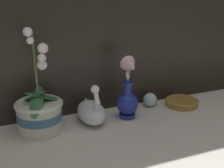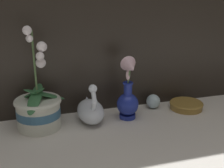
{
  "view_description": "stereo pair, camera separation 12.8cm",
  "coord_description": "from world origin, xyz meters",
  "px_view_note": "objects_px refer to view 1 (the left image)",
  "views": [
    {
      "loc": [
        -0.49,
        -1.01,
        0.58
      ],
      "look_at": [
        -0.02,
        0.1,
        0.16
      ],
      "focal_mm": 50.0,
      "sensor_mm": 36.0,
      "label": 1
    },
    {
      "loc": [
        -0.37,
        -1.06,
        0.58
      ],
      "look_at": [
        -0.02,
        0.1,
        0.16
      ],
      "focal_mm": 50.0,
      "sensor_mm": 36.0,
      "label": 2
    }
  ],
  "objects_px": {
    "amber_dish": "(182,102)",
    "blue_vase": "(128,95)",
    "orchid_potted_plant": "(39,112)",
    "swan_figurine": "(91,111)",
    "glass_sphere": "(150,100)"
  },
  "relations": [
    {
      "from": "blue_vase",
      "to": "glass_sphere",
      "type": "height_order",
      "value": "blue_vase"
    },
    {
      "from": "amber_dish",
      "to": "blue_vase",
      "type": "bearing_deg",
      "value": -175.51
    },
    {
      "from": "amber_dish",
      "to": "glass_sphere",
      "type": "bearing_deg",
      "value": 160.53
    },
    {
      "from": "blue_vase",
      "to": "amber_dish",
      "type": "bearing_deg",
      "value": 4.49
    },
    {
      "from": "swan_figurine",
      "to": "amber_dish",
      "type": "height_order",
      "value": "swan_figurine"
    },
    {
      "from": "blue_vase",
      "to": "amber_dish",
      "type": "relative_size",
      "value": 1.78
    },
    {
      "from": "orchid_potted_plant",
      "to": "swan_figurine",
      "type": "height_order",
      "value": "orchid_potted_plant"
    },
    {
      "from": "swan_figurine",
      "to": "glass_sphere",
      "type": "bearing_deg",
      "value": 9.84
    },
    {
      "from": "orchid_potted_plant",
      "to": "swan_figurine",
      "type": "xyz_separation_m",
      "value": [
        0.21,
        -0.0,
        -0.03
      ]
    },
    {
      "from": "orchid_potted_plant",
      "to": "swan_figurine",
      "type": "bearing_deg",
      "value": -0.92
    },
    {
      "from": "orchid_potted_plant",
      "to": "glass_sphere",
      "type": "distance_m",
      "value": 0.52
    },
    {
      "from": "glass_sphere",
      "to": "orchid_potted_plant",
      "type": "bearing_deg",
      "value": -174.47
    },
    {
      "from": "orchid_potted_plant",
      "to": "blue_vase",
      "type": "xyz_separation_m",
      "value": [
        0.37,
        -0.02,
        0.02
      ]
    },
    {
      "from": "glass_sphere",
      "to": "amber_dish",
      "type": "distance_m",
      "value": 0.15
    },
    {
      "from": "swan_figurine",
      "to": "amber_dish",
      "type": "distance_m",
      "value": 0.45
    }
  ]
}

